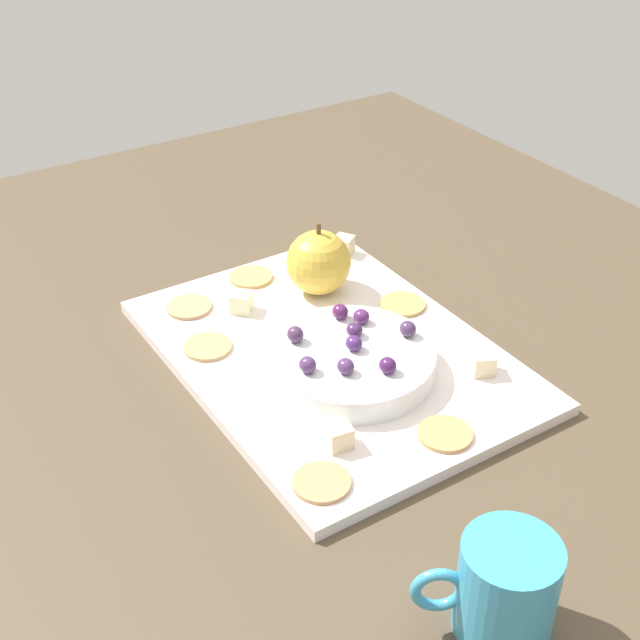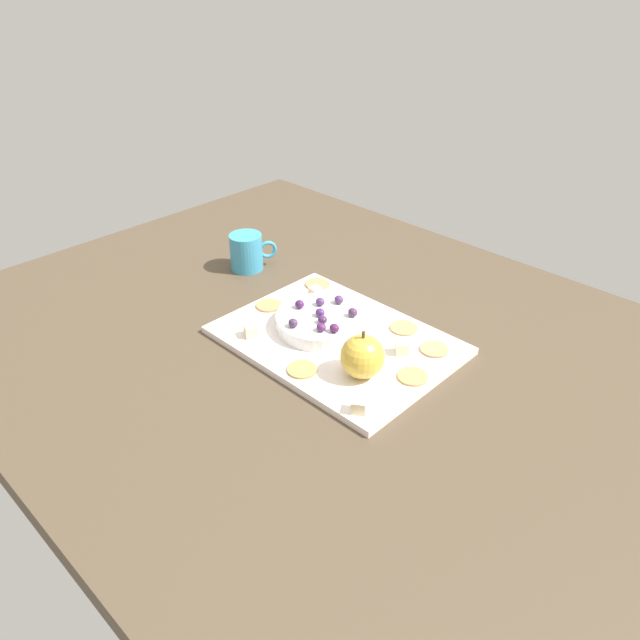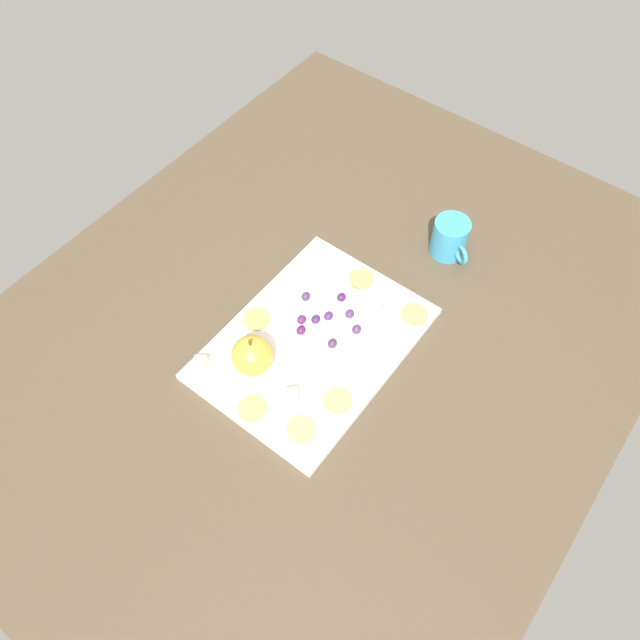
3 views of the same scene
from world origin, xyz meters
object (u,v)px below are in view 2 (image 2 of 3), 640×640
Objects in this scene: cracker_4 at (268,306)px; grape_7 at (318,312)px; cracker_1 at (404,328)px; grape_4 at (334,328)px; cracker_2 at (317,284)px; cracker_5 at (413,377)px; apple_whole at (362,356)px; platter at (336,340)px; grape_8 at (300,304)px; cheese_cube_2 at (251,331)px; cracker_0 at (302,370)px; grape_2 at (324,319)px; cracker_3 at (434,349)px; serving_dish at (323,322)px; cheese_cube_1 at (402,348)px; grape_5 at (293,323)px; cheese_cube_3 at (359,406)px; cheese_cube_0 at (316,293)px; grape_0 at (339,300)px; cup at (247,252)px; grape_3 at (321,327)px; grape_6 at (353,312)px.

cracker_4 is 12.40cm from grape_7.
cracker_1 is 2.80× the size of grape_7.
cracker_2 is at bearing -37.74° from grape_4.
cracker_5 is at bearing -177.49° from cracker_4.
grape_4 is at bearing 6.79° from cracker_5.
apple_whole reaches higher than cracker_1.
grape_8 is (8.85, 0.40, 3.90)cm from platter.
cheese_cube_2 is 13.85cm from cracker_0.
grape_2 is at bearing 51.15° from cracker_1.
cracker_3 is at bearing -107.69° from apple_whole.
cracker_1 is 2.80× the size of grape_2.
cracker_0 and cracker_1 have the same top height.
serving_dish is 3.33× the size of cracker_1.
grape_8 reaches higher than cheese_cube_1.
apple_whole is 1.46× the size of cracker_0.
platter is at bearing 0.15° from cracker_5.
cracker_3 is at bearing -143.93° from grape_5.
cracker_2 is (31.69, -23.50, -0.88)cm from cheese_cube_3.
apple_whole is (-14.22, 5.63, 2.34)cm from serving_dish.
cheese_cube_0 is 23.98cm from cheese_cube_1.
grape_0 is at bearing -35.69° from apple_whole.
cheese_cube_1 is 6.90cm from cracker_5.
cracker_0 is at bearing 152.53° from cup.
cup is (36.08, -18.75, 2.51)cm from cracker_0.
grape_3 reaches higher than cheese_cube_2.
cheese_cube_2 is at bearing 34.07° from grape_3.
cracker_4 is 0.52× the size of cup.
serving_dish is 5.42cm from grape_8.
grape_7 is at bearing 14.19° from cheese_cube_1.
cup reaches higher than cheese_cube_1.
cheese_cube_1 is (-23.75, 3.29, 0.00)cm from cheese_cube_0.
cheese_cube_1 is 1.22× the size of grape_3.
grape_7 is at bearing 24.00° from cracker_3.
cracker_2 and cracker_5 have the same top height.
cheese_cube_3 is at bearing 86.49° from cracker_5.
cup reaches higher than grape_3.
apple_whole is at bearing 161.60° from grape_2.
grape_2 is (-8.89, -9.33, 2.14)cm from cheese_cube_2.
grape_5 is at bearing 29.62° from grape_3.
grape_6 is at bearing 161.48° from grape_0.
grape_5 is at bearing 2.07° from apple_whole.
cheese_cube_2 is (11.16, 10.22, 1.70)cm from platter.
grape_5 reaches higher than platter.
cheese_cube_0 is 0.44× the size of cracker_3.
grape_2 is (-13.49, 12.17, 3.02)cm from cracker_2.
cracker_5 is (-16.69, -0.04, 0.82)cm from platter.
cheese_cube_2 reaches higher than cracker_4.
grape_3 reaches higher than cheese_cube_0.
cheese_cube_2 is 15.07cm from grape_4.
apple_whole is 9.44cm from cheese_cube_3.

